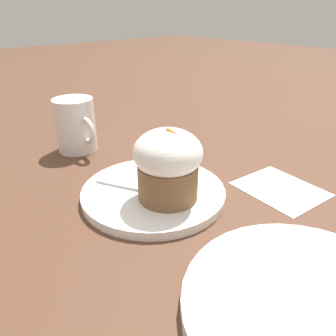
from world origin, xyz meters
TOP-DOWN VIEW (x-y plane):
  - ground_plane at (0.00, 0.00)m, footprint 4.00×4.00m
  - dessert_plate at (0.00, 0.00)m, footprint 0.21×0.21m
  - carrot_cake at (0.03, 0.00)m, footprint 0.09×0.09m
  - spoon at (0.01, -0.01)m, footprint 0.13×0.08m
  - coffee_cup at (-0.23, 0.01)m, footprint 0.10×0.07m
  - side_plate at (0.25, -0.03)m, footprint 0.23×0.23m
  - paper_napkin at (0.11, 0.15)m, footprint 0.13×0.11m

SIDE VIEW (x-z plane):
  - ground_plane at x=0.00m, z-range 0.00..0.00m
  - paper_napkin at x=0.11m, z-range 0.00..0.00m
  - dessert_plate at x=0.00m, z-range 0.00..0.01m
  - side_plate at x=0.25m, z-range 0.00..0.02m
  - spoon at x=0.01m, z-range 0.01..0.02m
  - coffee_cup at x=-0.23m, z-range 0.00..0.10m
  - carrot_cake at x=0.03m, z-range 0.01..0.11m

